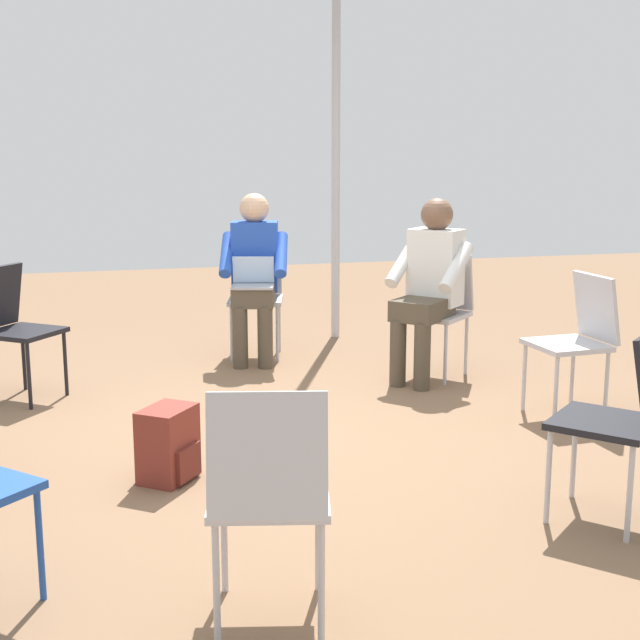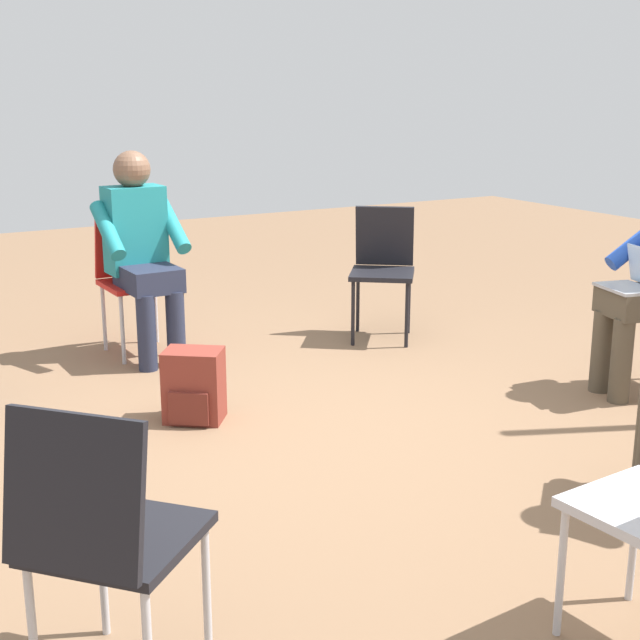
# 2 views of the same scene
# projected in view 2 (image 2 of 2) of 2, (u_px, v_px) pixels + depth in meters

# --- Properties ---
(ground_plane) EXTENTS (14.00, 14.00, 0.00)m
(ground_plane) POSITION_uv_depth(u_px,v_px,m) (318.00, 439.00, 4.17)
(ground_plane) COLOR brown
(chair_northeast) EXTENTS (0.57, 0.58, 0.85)m
(chair_northeast) POSITION_uv_depth(u_px,v_px,m) (383.00, 263.00, 5.77)
(chair_northeast) COLOR black
(chair_northeast) RESTS_ON ground
(chair_north) EXTENTS (0.41, 0.45, 0.85)m
(chair_north) POSITION_uv_depth(u_px,v_px,m) (133.00, 272.00, 5.47)
(chair_north) COLOR red
(chair_north) RESTS_ON ground
(chair_southwest) EXTENTS (0.59, 0.58, 0.85)m
(chair_southwest) POSITION_uv_depth(u_px,v_px,m) (103.00, 530.00, 2.30)
(chair_southwest) COLOR black
(chair_southwest) RESTS_ON ground
(person_in_teal) EXTENTS (0.50, 0.53, 1.24)m
(person_in_teal) POSITION_uv_depth(u_px,v_px,m) (141.00, 245.00, 5.28)
(person_in_teal) COLOR #23283D
(person_in_teal) RESTS_ON ground
(backpack_near_laptop_user) EXTENTS (0.34, 0.33, 0.36)m
(backpack_near_laptop_user) POSITION_uv_depth(u_px,v_px,m) (194.00, 390.00, 4.38)
(backpack_near_laptop_user) COLOR maroon
(backpack_near_laptop_user) RESTS_ON ground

